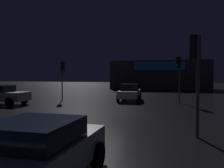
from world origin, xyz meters
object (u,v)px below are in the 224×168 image
Objects in this scene: traffic_signal_cross_left at (178,68)px; car_far at (130,92)px; traffic_signal_opposite at (196,63)px; store_building at (160,75)px; traffic_signal_cross_right at (63,71)px; car_crossing at (2,95)px; car_near at (38,151)px.

car_far is at bearing 166.88° from traffic_signal_cross_left.
traffic_signal_opposite is 13.48m from car_far.
traffic_signal_cross_right is at bearing -110.88° from store_building.
car_far is at bearing -95.40° from store_building.
store_building is 4.43× the size of traffic_signal_cross_right.
traffic_signal_cross_left is at bearing 17.36° from car_crossing.
car_near is at bearing -125.31° from traffic_signal_opposite.
store_building is 32.98m from traffic_signal_opposite.
car_far is (-0.90, 17.72, 0.02)m from car_near.
traffic_signal_cross_left is 10.53m from traffic_signal_cross_right.
car_near is 17.74m from car_far.
traffic_signal_cross_left is at bearing -83.65° from store_building.
car_near is (-3.40, -16.72, -2.21)m from traffic_signal_cross_left.
store_building is at bearing 66.02° from car_crossing.
traffic_signal_cross_left is 17.20m from car_near.
car_near is (-3.69, -5.22, -2.10)m from traffic_signal_opposite.
car_far is at bearing 29.24° from car_crossing.
car_near is (-1.02, -38.08, -1.59)m from store_building.
traffic_signal_cross_left is at bearing -0.03° from traffic_signal_cross_right.
traffic_signal_cross_left reaches higher than car_far.
traffic_signal_cross_left reaches higher than car_crossing.
car_crossing is at bearing 129.97° from car_near.
car_far is (-1.93, -20.36, -1.57)m from store_building.
traffic_signal_cross_right is (-10.82, 11.51, -0.08)m from traffic_signal_opposite.
car_far reaches higher than car_near.
traffic_signal_cross_left is (-0.29, 11.50, 0.11)m from traffic_signal_opposite.
store_building is 3.86× the size of car_crossing.
traffic_signal_cross_right is 0.87× the size of car_crossing.
traffic_signal_cross_right is at bearing 179.97° from traffic_signal_cross_left.
car_near is at bearing -101.50° from traffic_signal_cross_left.
store_building is at bearing 94.65° from traffic_signal_opposite.
traffic_signal_cross_left is 1.08× the size of traffic_signal_cross_right.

